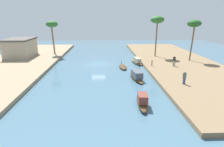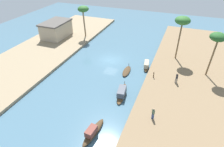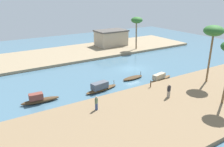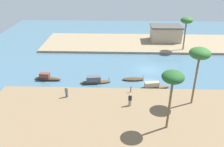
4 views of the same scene
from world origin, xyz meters
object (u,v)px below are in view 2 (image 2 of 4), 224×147
at_px(sampan_open_hull, 146,65).
at_px(riverside_building, 56,29).
at_px(person_by_mooring, 153,114).
at_px(mooring_post, 154,75).
at_px(sampan_near_left_bank, 127,71).
at_px(palm_tree_left_near, 218,38).
at_px(palm_tree_right_tall, 83,10).
at_px(person_on_near_bank, 177,79).
at_px(sampan_with_tall_canopy, 93,132).
at_px(sampan_downstream_large, 122,93).
at_px(palm_tree_left_far, 183,21).

xyz_separation_m(sampan_open_hull, riverside_building, (5.53, 22.71, 1.83)).
bearing_deg(person_by_mooring, mooring_post, -26.97).
height_order(sampan_near_left_bank, palm_tree_left_near, palm_tree_left_near).
xyz_separation_m(person_by_mooring, palm_tree_left_near, (13.02, -6.41, 5.76)).
distance_m(palm_tree_right_tall, riverside_building, 7.84).
xyz_separation_m(person_on_near_bank, mooring_post, (0.26, 3.56, -0.24)).
relative_size(sampan_with_tall_canopy, sampan_open_hull, 0.95).
distance_m(mooring_post, riverside_building, 26.33).
relative_size(sampan_downstream_large, person_by_mooring, 3.22).
relative_size(sampan_near_left_bank, riverside_building, 0.51).
bearing_deg(palm_tree_right_tall, sampan_with_tall_canopy, -150.61).
distance_m(person_on_near_bank, person_by_mooring, 9.09).
height_order(person_on_near_bank, mooring_post, person_on_near_bank).
bearing_deg(palm_tree_left_far, palm_tree_right_tall, 79.84).
distance_m(sampan_near_left_bank, palm_tree_right_tall, 19.15).
bearing_deg(sampan_with_tall_canopy, person_by_mooring, -47.57).
height_order(sampan_open_hull, riverside_building, riverside_building).
xyz_separation_m(sampan_near_left_bank, palm_tree_right_tall, (11.39, 14.02, 6.36)).
xyz_separation_m(sampan_with_tall_canopy, riverside_building, (22.86, 20.41, 1.83)).
bearing_deg(palm_tree_right_tall, sampan_near_left_bank, -129.10).
relative_size(sampan_with_tall_canopy, palm_tree_left_far, 0.57).
distance_m(sampan_with_tall_canopy, mooring_post, 14.39).
distance_m(sampan_with_tall_canopy, palm_tree_right_tall, 30.16).
xyz_separation_m(sampan_near_left_bank, riverside_building, (8.52, 19.93, 2.10)).
xyz_separation_m(sampan_with_tall_canopy, person_on_near_bank, (13.48, -7.81, 0.72)).
xyz_separation_m(sampan_open_hull, mooring_post, (-3.59, -1.95, 0.49)).
xyz_separation_m(sampan_open_hull, sampan_downstream_large, (-9.32, 1.52, 0.04)).
distance_m(mooring_post, palm_tree_right_tall, 22.95).
distance_m(person_by_mooring, palm_tree_right_tall, 29.89).
height_order(mooring_post, palm_tree_right_tall, palm_tree_right_tall).
height_order(person_on_near_bank, palm_tree_right_tall, palm_tree_right_tall).
bearing_deg(person_by_mooring, palm_tree_right_tall, 6.68).
height_order(person_on_near_bank, person_by_mooring, person_on_near_bank).
bearing_deg(person_on_near_bank, palm_tree_left_far, -7.94).
xyz_separation_m(sampan_with_tall_canopy, palm_tree_right_tall, (25.73, 14.50, 6.09)).
bearing_deg(sampan_near_left_bank, mooring_post, -100.72).
distance_m(sampan_downstream_large, mooring_post, 6.72).
bearing_deg(riverside_building, palm_tree_left_near, -98.99).
relative_size(palm_tree_left_far, palm_tree_right_tall, 1.14).
relative_size(sampan_with_tall_canopy, riverside_building, 0.63).
distance_m(sampan_open_hull, person_on_near_bank, 6.76).
relative_size(person_on_near_bank, palm_tree_left_near, 0.23).
distance_m(sampan_near_left_bank, person_by_mooring, 11.71).
distance_m(sampan_open_hull, person_by_mooring, 13.26).
bearing_deg(sampan_downstream_large, sampan_near_left_bank, 3.42).
height_order(palm_tree_left_far, palm_tree_right_tall, palm_tree_left_far).
height_order(sampan_with_tall_canopy, person_on_near_bank, person_on_near_bank).
distance_m(person_by_mooring, mooring_post, 9.30).
relative_size(mooring_post, palm_tree_left_near, 0.13).
relative_size(person_by_mooring, palm_tree_left_far, 0.20).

